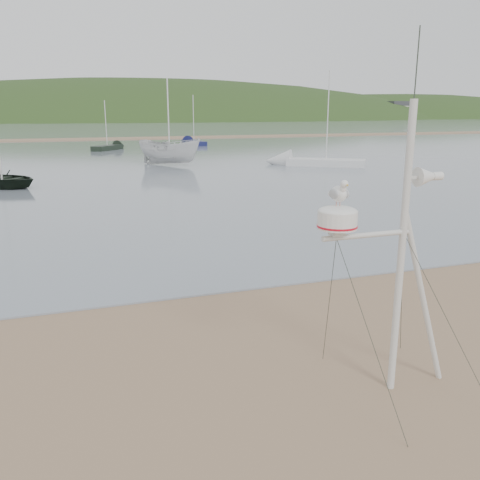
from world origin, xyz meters
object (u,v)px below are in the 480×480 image
object	(u,v)px
boat_white	(169,129)
sailboat_dark_mid	(114,147)
sailboat_white_near	(299,162)
sailboat_blue_far	(190,142)
mast_rig	(395,313)

from	to	relation	value
boat_white	sailboat_dark_mid	world-z (taller)	boat_white
sailboat_white_near	sailboat_blue_far	bearing A→B (deg)	94.55
boat_white	sailboat_dark_mid	distance (m)	18.14
sailboat_blue_far	sailboat_white_near	size ratio (longest dim) A/B	0.86
sailboat_dark_mid	sailboat_blue_far	bearing A→B (deg)	29.34
sailboat_blue_far	sailboat_white_near	xyz separation A→B (m)	(2.10, -26.36, -0.00)
sailboat_dark_mid	sailboat_blue_far	size ratio (longest dim) A/B	0.84
mast_rig	boat_white	world-z (taller)	boat_white
mast_rig	boat_white	size ratio (longest dim) A/B	0.97
sailboat_blue_far	sailboat_dark_mid	bearing A→B (deg)	-150.66
sailboat_blue_far	sailboat_white_near	distance (m)	26.45
sailboat_dark_mid	sailboat_white_near	world-z (taller)	sailboat_white_near
mast_rig	sailboat_blue_far	distance (m)	56.78
mast_rig	sailboat_white_near	bearing A→B (deg)	66.95
mast_rig	sailboat_white_near	xyz separation A→B (m)	(12.53, 29.45, -0.94)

